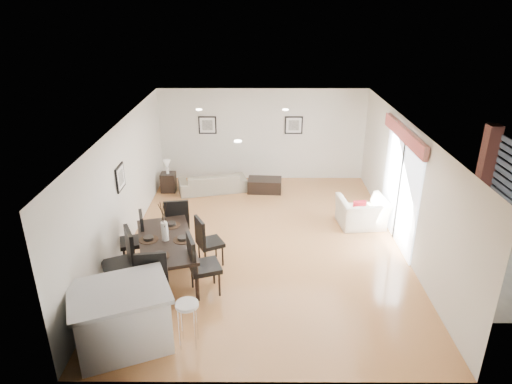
{
  "coord_description": "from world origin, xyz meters",
  "views": [
    {
      "loc": [
        -0.14,
        -8.92,
        5.07
      ],
      "look_at": [
        -0.18,
        0.4,
        1.07
      ],
      "focal_mm": 32.0,
      "sensor_mm": 36.0,
      "label": 1
    }
  ],
  "objects_px": {
    "dining_chair_efar": "(206,239)",
    "dining_chair_foot": "(178,220)",
    "armchair": "(362,213)",
    "dining_chair_enear": "(199,262)",
    "side_table": "(168,182)",
    "dining_chair_wfar": "(137,236)",
    "dining_table": "(166,244)",
    "coffee_table": "(265,185)",
    "dining_chair_wnear": "(124,258)",
    "dining_chair_head": "(152,284)",
    "sofa": "(213,182)",
    "kitchen_island": "(122,317)",
    "bar_stool": "(187,309)"
  },
  "relations": [
    {
      "from": "dining_chair_wfar",
      "to": "kitchen_island",
      "type": "distance_m",
      "value": 2.45
    },
    {
      "from": "dining_chair_foot",
      "to": "dining_table",
      "type": "bearing_deg",
      "value": 80.43
    },
    {
      "from": "dining_chair_head",
      "to": "dining_chair_enear",
      "type": "bearing_deg",
      "value": 36.35
    },
    {
      "from": "dining_chair_head",
      "to": "coffee_table",
      "type": "xyz_separation_m",
      "value": [
        1.96,
        5.5,
        -0.47
      ]
    },
    {
      "from": "dining_chair_wnear",
      "to": "dining_chair_enear",
      "type": "distance_m",
      "value": 1.39
    },
    {
      "from": "sofa",
      "to": "dining_chair_wfar",
      "type": "xyz_separation_m",
      "value": [
        -1.17,
        -3.78,
        0.34
      ]
    },
    {
      "from": "armchair",
      "to": "coffee_table",
      "type": "xyz_separation_m",
      "value": [
        -2.29,
        2.12,
        -0.17
      ]
    },
    {
      "from": "armchair",
      "to": "kitchen_island",
      "type": "relative_size",
      "value": 0.61
    },
    {
      "from": "sofa",
      "to": "bar_stool",
      "type": "height_order",
      "value": "bar_stool"
    },
    {
      "from": "sofa",
      "to": "dining_chair_head",
      "type": "bearing_deg",
      "value": 70.91
    },
    {
      "from": "side_table",
      "to": "kitchen_island",
      "type": "relative_size",
      "value": 0.3
    },
    {
      "from": "armchair",
      "to": "sofa",
      "type": "bearing_deg",
      "value": -36.05
    },
    {
      "from": "dining_chair_wnear",
      "to": "dining_chair_head",
      "type": "relative_size",
      "value": 1.05
    },
    {
      "from": "side_table",
      "to": "kitchen_island",
      "type": "xyz_separation_m",
      "value": [
        0.43,
        -6.2,
        0.25
      ]
    },
    {
      "from": "dining_table",
      "to": "dining_chair_enear",
      "type": "distance_m",
      "value": 0.87
    },
    {
      "from": "dining_chair_wnear",
      "to": "coffee_table",
      "type": "relative_size",
      "value": 1.32
    },
    {
      "from": "dining_chair_head",
      "to": "sofa",
      "type": "bearing_deg",
      "value": 77.02
    },
    {
      "from": "dining_chair_efar",
      "to": "dining_chair_head",
      "type": "distance_m",
      "value": 1.81
    },
    {
      "from": "sofa",
      "to": "coffee_table",
      "type": "height_order",
      "value": "sofa"
    },
    {
      "from": "dining_chair_wfar",
      "to": "dining_chair_enear",
      "type": "relative_size",
      "value": 0.92
    },
    {
      "from": "dining_chair_wnear",
      "to": "side_table",
      "type": "relative_size",
      "value": 2.3
    },
    {
      "from": "dining_table",
      "to": "bar_stool",
      "type": "bearing_deg",
      "value": -86.7
    },
    {
      "from": "dining_chair_wnear",
      "to": "dining_chair_enear",
      "type": "bearing_deg",
      "value": 61.24
    },
    {
      "from": "dining_table",
      "to": "bar_stool",
      "type": "height_order",
      "value": "dining_table"
    },
    {
      "from": "dining_chair_efar",
      "to": "dining_chair_foot",
      "type": "height_order",
      "value": "dining_chair_foot"
    },
    {
      "from": "sofa",
      "to": "dining_chair_foot",
      "type": "xyz_separation_m",
      "value": [
        -0.46,
        -3.08,
        0.36
      ]
    },
    {
      "from": "sofa",
      "to": "dining_table",
      "type": "distance_m",
      "value": 4.35
    },
    {
      "from": "dining_chair_foot",
      "to": "bar_stool",
      "type": "height_order",
      "value": "dining_chair_foot"
    },
    {
      "from": "sofa",
      "to": "side_table",
      "type": "height_order",
      "value": "sofa"
    },
    {
      "from": "dining_chair_enear",
      "to": "dining_chair_efar",
      "type": "xyz_separation_m",
      "value": [
        0.02,
        0.98,
        -0.07
      ]
    },
    {
      "from": "dining_chair_efar",
      "to": "coffee_table",
      "type": "relative_size",
      "value": 1.13
    },
    {
      "from": "dining_chair_wfar",
      "to": "dining_chair_efar",
      "type": "xyz_separation_m",
      "value": [
        1.4,
        -0.07,
        -0.02
      ]
    },
    {
      "from": "dining_chair_foot",
      "to": "kitchen_island",
      "type": "bearing_deg",
      "value": 74.62
    },
    {
      "from": "dining_chair_wfar",
      "to": "coffee_table",
      "type": "xyz_separation_m",
      "value": [
        2.64,
        3.77,
        -0.43
      ]
    },
    {
      "from": "dining_chair_efar",
      "to": "dining_table",
      "type": "bearing_deg",
      "value": 95.99
    },
    {
      "from": "bar_stool",
      "to": "sofa",
      "type": "bearing_deg",
      "value": 91.82
    },
    {
      "from": "dining_chair_enear",
      "to": "kitchen_island",
      "type": "xyz_separation_m",
      "value": [
        -1.03,
        -1.38,
        -0.14
      ]
    },
    {
      "from": "armchair",
      "to": "dining_chair_enear",
      "type": "distance_m",
      "value": 4.46
    },
    {
      "from": "coffee_table",
      "to": "side_table",
      "type": "distance_m",
      "value": 2.71
    },
    {
      "from": "dining_chair_enear",
      "to": "coffee_table",
      "type": "height_order",
      "value": "dining_chair_enear"
    },
    {
      "from": "sofa",
      "to": "kitchen_island",
      "type": "height_order",
      "value": "kitchen_island"
    },
    {
      "from": "dining_chair_efar",
      "to": "dining_chair_enear",
      "type": "bearing_deg",
      "value": 152.49
    },
    {
      "from": "dining_chair_foot",
      "to": "bar_stool",
      "type": "xyz_separation_m",
      "value": [
        0.66,
        -3.12,
        0.04
      ]
    },
    {
      "from": "sofa",
      "to": "kitchen_island",
      "type": "distance_m",
      "value": 6.26
    },
    {
      "from": "dining_chair_enear",
      "to": "side_table",
      "type": "distance_m",
      "value": 5.06
    },
    {
      "from": "dining_chair_wnear",
      "to": "dining_chair_foot",
      "type": "height_order",
      "value": "dining_chair_wnear"
    },
    {
      "from": "armchair",
      "to": "dining_chair_enear",
      "type": "bearing_deg",
      "value": 30.8
    },
    {
      "from": "bar_stool",
      "to": "dining_chair_wfar",
      "type": "bearing_deg",
      "value": 119.51
    },
    {
      "from": "dining_chair_efar",
      "to": "dining_chair_head",
      "type": "bearing_deg",
      "value": 129.99
    },
    {
      "from": "dining_chair_efar",
      "to": "side_table",
      "type": "relative_size",
      "value": 1.98
    }
  ]
}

